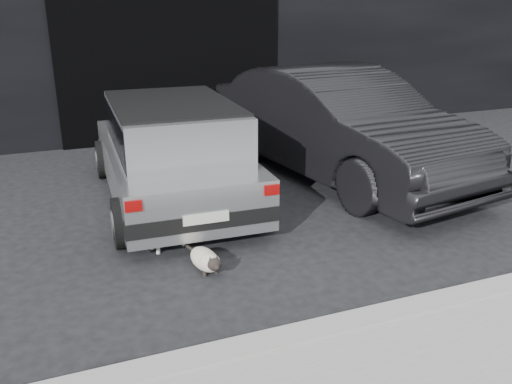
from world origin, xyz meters
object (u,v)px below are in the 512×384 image
object	(u,v)px
silver_hatchback	(172,147)
cat_siamese	(206,260)
cat_white	(170,231)
second_car	(339,124)

from	to	relation	value
silver_hatchback	cat_siamese	world-z (taller)	silver_hatchback
silver_hatchback	cat_siamese	xyz separation A→B (m)	(-0.16, -1.99, -0.61)
silver_hatchback	cat_white	size ratio (longest dim) A/B	4.95
silver_hatchback	cat_white	xyz separation A→B (m)	(-0.36, -1.33, -0.54)
silver_hatchback	cat_siamese	bearing A→B (deg)	-92.42
cat_white	cat_siamese	bearing A→B (deg)	-0.91
silver_hatchback	second_car	world-z (taller)	second_car
cat_siamese	cat_white	distance (m)	0.69
second_car	silver_hatchback	bearing A→B (deg)	175.11
silver_hatchback	cat_siamese	size ratio (longest dim) A/B	5.19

